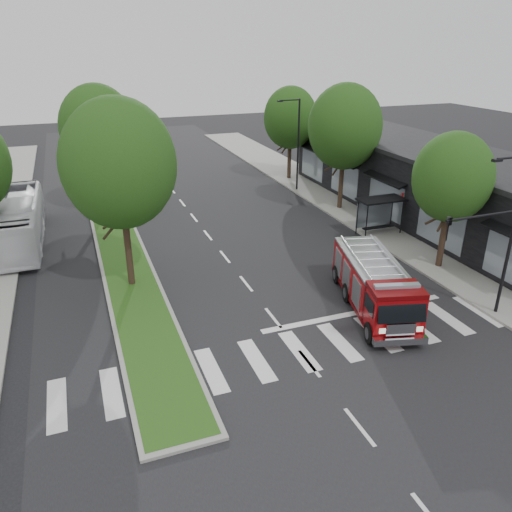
# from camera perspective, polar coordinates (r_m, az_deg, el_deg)

# --- Properties ---
(ground) EXTENTS (140.00, 140.00, 0.00)m
(ground) POSITION_cam_1_polar(r_m,az_deg,el_deg) (24.65, 1.98, -7.10)
(ground) COLOR black
(ground) RESTS_ON ground
(sidewalk_right) EXTENTS (5.00, 80.00, 0.15)m
(sidewalk_right) POSITION_cam_1_polar(r_m,az_deg,el_deg) (38.19, 13.74, 3.77)
(sidewalk_right) COLOR gray
(sidewalk_right) RESTS_ON ground
(median) EXTENTS (3.00, 50.00, 0.15)m
(median) POSITION_cam_1_polar(r_m,az_deg,el_deg) (39.64, -16.28, 4.22)
(median) COLOR gray
(median) RESTS_ON ground
(storefront_row) EXTENTS (8.00, 30.00, 5.00)m
(storefront_row) POSITION_cam_1_polar(r_m,az_deg,el_deg) (40.14, 19.48, 7.68)
(storefront_row) COLOR black
(storefront_row) RESTS_ON ground
(bus_shelter) EXTENTS (3.20, 1.60, 2.61)m
(bus_shelter) POSITION_cam_1_polar(r_m,az_deg,el_deg) (35.43, 13.92, 5.57)
(bus_shelter) COLOR black
(bus_shelter) RESTS_ON ground
(tree_right_near) EXTENTS (4.40, 4.40, 8.05)m
(tree_right_near) POSITION_cam_1_polar(r_m,az_deg,el_deg) (30.06, 21.54, 8.34)
(tree_right_near) COLOR black
(tree_right_near) RESTS_ON ground
(tree_right_mid) EXTENTS (5.60, 5.60, 9.72)m
(tree_right_mid) POSITION_cam_1_polar(r_m,az_deg,el_deg) (39.39, 10.13, 14.32)
(tree_right_mid) COLOR black
(tree_right_mid) RESTS_ON ground
(tree_right_far) EXTENTS (5.00, 5.00, 8.73)m
(tree_right_far) POSITION_cam_1_polar(r_m,az_deg,el_deg) (48.28, 3.95, 15.48)
(tree_right_far) COLOR black
(tree_right_far) RESTS_ON ground
(tree_median_near) EXTENTS (5.80, 5.80, 10.16)m
(tree_median_near) POSITION_cam_1_polar(r_m,az_deg,el_deg) (26.29, -15.41, 10.09)
(tree_median_near) COLOR black
(tree_median_near) RESTS_ON ground
(tree_median_far) EXTENTS (5.60, 5.60, 9.72)m
(tree_median_far) POSITION_cam_1_polar(r_m,az_deg,el_deg) (40.08, -17.62, 13.77)
(tree_median_far) COLOR black
(tree_median_far) RESTS_ON ground
(streetlight_right_near) EXTENTS (4.08, 0.22, 8.00)m
(streetlight_right_near) POSITION_cam_1_polar(r_m,az_deg,el_deg) (25.26, 26.04, 2.88)
(streetlight_right_near) COLOR black
(streetlight_right_near) RESTS_ON ground
(streetlight_right_far) EXTENTS (2.11, 0.20, 8.00)m
(streetlight_right_far) POSITION_cam_1_polar(r_m,az_deg,el_deg) (44.44, 4.67, 12.99)
(streetlight_right_far) COLOR black
(streetlight_right_far) RESTS_ON ground
(fire_engine) EXTENTS (4.34, 8.29, 2.76)m
(fire_engine) POSITION_cam_1_polar(r_m,az_deg,el_deg) (25.56, 13.35, -3.22)
(fire_engine) COLOR #580406
(fire_engine) RESTS_ON ground
(city_bus) EXTENTS (2.77, 11.29, 3.14)m
(city_bus) POSITION_cam_1_polar(r_m,az_deg,el_deg) (36.42, -25.48, 3.63)
(city_bus) COLOR silver
(city_bus) RESTS_ON ground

